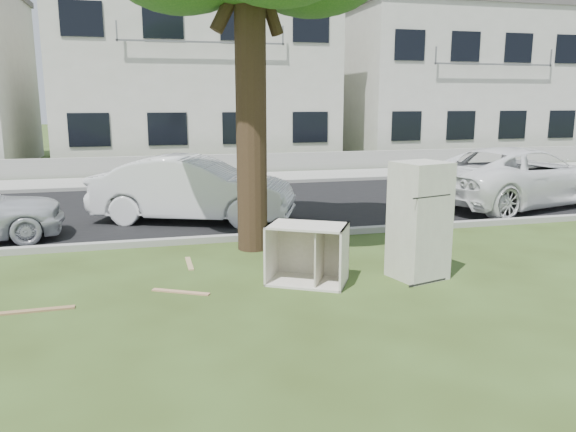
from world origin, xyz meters
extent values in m
plane|color=#2F3E16|center=(0.00, 0.00, 0.00)|extent=(120.00, 120.00, 0.00)
cube|color=black|center=(0.00, 6.00, 0.01)|extent=(120.00, 7.00, 0.01)
cube|color=gray|center=(0.00, 2.45, 0.00)|extent=(120.00, 0.18, 0.12)
cube|color=gray|center=(0.00, 9.55, 0.00)|extent=(120.00, 0.18, 0.12)
cube|color=gray|center=(0.00, 11.00, 0.01)|extent=(120.00, 2.80, 0.01)
cube|color=gray|center=(0.00, 12.60, 0.35)|extent=(120.00, 0.15, 0.70)
cylinder|color=black|center=(-0.40, 1.80, 2.60)|extent=(0.54, 0.54, 5.20)
cube|color=beige|center=(0.00, 17.50, 3.60)|extent=(11.00, 8.00, 7.20)
cube|color=silver|center=(12.00, 17.50, 3.30)|extent=(10.00, 8.00, 6.60)
cube|color=#595451|center=(12.00, 17.50, 6.72)|extent=(10.20, 8.16, 0.24)
cube|color=silver|center=(1.72, -0.46, 0.88)|extent=(0.88, 0.84, 1.76)
cube|color=white|center=(0.02, -0.31, 0.44)|extent=(1.33, 1.16, 0.88)
cube|color=olive|center=(-3.80, -0.57, 0.01)|extent=(1.20, 0.13, 0.02)
cube|color=tan|center=(-1.83, -0.30, 0.01)|extent=(0.79, 0.48, 0.02)
cube|color=tan|center=(-1.60, 1.09, 0.01)|extent=(0.09, 0.75, 0.02)
imported|color=silver|center=(-1.22, 4.46, 0.72)|extent=(4.65, 3.02, 1.45)
imported|color=white|center=(6.97, 4.33, 0.75)|extent=(5.84, 3.83, 1.49)
camera|label=1|loc=(-2.21, -7.92, 2.65)|focal=35.00mm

